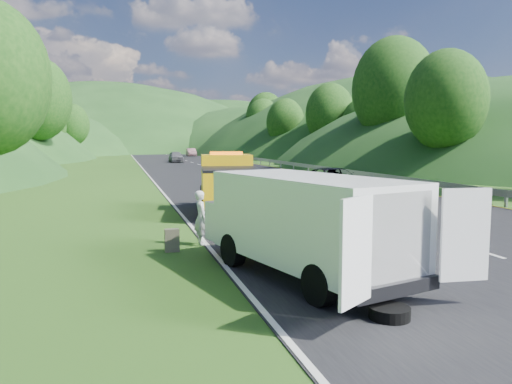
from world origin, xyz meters
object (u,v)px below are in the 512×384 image
object	(u,v)px
child	(278,242)
passing_suv	(334,195)
tow_truck	(228,183)
white_van	(303,220)
worker	(409,290)
woman	(201,245)
suitcase	(172,240)
spare_tire	(389,320)

from	to	relation	value
child	passing_suv	size ratio (longest dim) A/B	0.21
child	tow_truck	bearing A→B (deg)	127.69
tow_truck	white_van	distance (m)	9.74
child	worker	bearing A→B (deg)	-42.72
woman	child	distance (m)	2.26
woman	passing_suv	world-z (taller)	woman
white_van	woman	world-z (taller)	white_van
worker	suitcase	distance (m)	6.32
spare_tire	tow_truck	bearing A→B (deg)	90.08
woman	spare_tire	world-z (taller)	woman
spare_tire	worker	bearing A→B (deg)	47.54
child	woman	bearing A→B (deg)	-148.52
woman	spare_tire	size ratio (longest dim) A/B	2.23
worker	suitcase	world-z (taller)	worker
passing_suv	tow_truck	bearing A→B (deg)	-143.59
tow_truck	child	world-z (taller)	tow_truck
worker	spare_tire	size ratio (longest dim) A/B	2.48
worker	passing_suv	bearing A→B (deg)	52.14
white_van	suitcase	xyz separation A→B (m)	(-2.50, 3.22, -0.94)
worker	suitcase	xyz separation A→B (m)	(-4.19, 4.72, 0.31)
tow_truck	white_van	bearing A→B (deg)	-84.49
suitcase	spare_tire	size ratio (longest dim) A/B	0.90
child	suitcase	bearing A→B (deg)	-135.38
child	passing_suv	world-z (taller)	passing_suv
tow_truck	worker	xyz separation A→B (m)	(1.25, -11.23, -1.21)
white_van	woman	bearing A→B (deg)	97.35
worker	passing_suv	distance (m)	17.35
passing_suv	suitcase	bearing A→B (deg)	-130.38
white_van	passing_suv	world-z (taller)	white_van
white_van	passing_suv	bearing A→B (deg)	48.21
white_van	passing_suv	size ratio (longest dim) A/B	1.29
tow_truck	worker	bearing A→B (deg)	-75.54
tow_truck	worker	distance (m)	11.37
woman	suitcase	bearing A→B (deg)	123.76
worker	woman	bearing A→B (deg)	103.05
white_van	woman	distance (m)	4.38
child	spare_tire	xyz separation A→B (m)	(-0.18, -6.54, 0.00)
worker	spare_tire	bearing A→B (deg)	-151.00
woman	child	bearing A→B (deg)	-97.02
tow_truck	woman	distance (m)	6.33
worker	passing_suv	xyz separation A→B (m)	(5.74, 16.37, 0.00)
spare_tire	passing_suv	xyz separation A→B (m)	(6.97, 17.72, 0.00)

